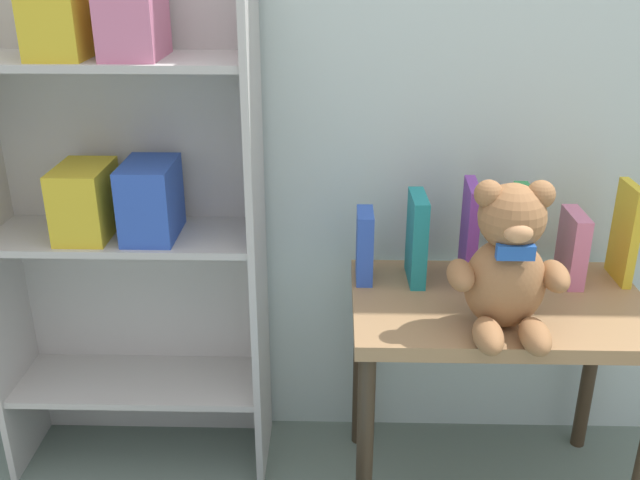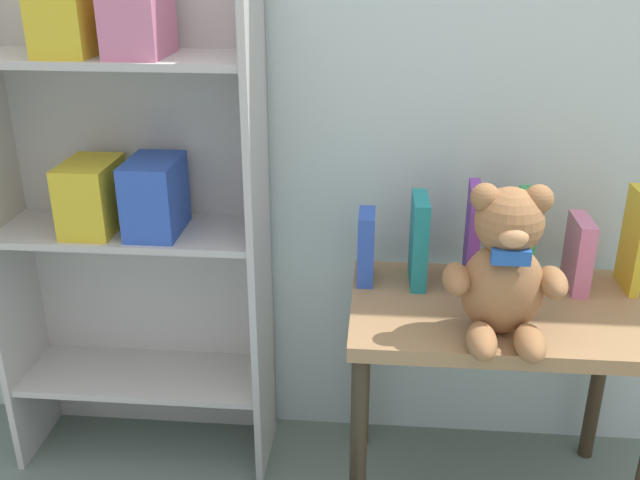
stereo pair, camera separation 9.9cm
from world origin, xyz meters
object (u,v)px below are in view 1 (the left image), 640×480
object	(u,v)px
book_standing_green	(520,234)
book_standing_purple	(469,233)
book_standing_blue	(365,246)
book_standing_yellow	(625,233)
book_standing_teal	(417,238)
bookshelf_side	(124,194)
teddy_bear	(508,265)
book_standing_pink	(573,247)
display_table	(497,331)

from	to	relation	value
book_standing_green	book_standing_purple	bearing A→B (deg)	-173.55
book_standing_green	book_standing_blue	bearing A→B (deg)	-176.20
book_standing_blue	book_standing_yellow	world-z (taller)	book_standing_yellow
book_standing_blue	book_standing_teal	bearing A→B (deg)	0.62
book_standing_teal	book_standing_green	distance (m)	0.26
book_standing_blue	book_standing_yellow	distance (m)	0.66
bookshelf_side	teddy_bear	distance (m)	0.97
bookshelf_side	book_standing_teal	distance (m)	0.75
bookshelf_side	book_standing_pink	world-z (taller)	bookshelf_side
book_standing_teal	book_standing_pink	xyz separation A→B (m)	(0.39, 0.00, -0.02)
display_table	book_standing_blue	xyz separation A→B (m)	(-0.33, 0.11, 0.18)
book_standing_purple	book_standing_yellow	distance (m)	0.39
book_standing_teal	book_standing_blue	bearing A→B (deg)	179.06
teddy_bear	book_standing_blue	world-z (taller)	teddy_bear
teddy_bear	book_standing_yellow	bearing A→B (deg)	36.49
book_standing_pink	book_standing_yellow	distance (m)	0.14
bookshelf_side	teddy_bear	size ratio (longest dim) A/B	4.00
teddy_bear	book_standing_pink	bearing A→B (deg)	48.06
book_standing_purple	book_standing_pink	distance (m)	0.26
book_standing_blue	book_standing_yellow	bearing A→B (deg)	1.58
book_standing_teal	display_table	bearing A→B (deg)	-31.15
book_standing_green	book_standing_pink	size ratio (longest dim) A/B	1.32
teddy_bear	display_table	bearing A→B (deg)	79.28
display_table	book_standing_yellow	size ratio (longest dim) A/B	2.80
book_standing_yellow	display_table	bearing A→B (deg)	-159.46
display_table	book_standing_yellow	world-z (taller)	book_standing_yellow
bookshelf_side	display_table	xyz separation A→B (m)	(0.94, -0.16, -0.29)
bookshelf_side	book_standing_teal	bearing A→B (deg)	-3.68
display_table	book_standing_yellow	xyz separation A→B (m)	(0.33, 0.13, 0.21)
bookshelf_side	book_standing_blue	size ratio (longest dim) A/B	7.50
book_standing_pink	book_standing_purple	bearing A→B (deg)	179.28
book_standing_blue	book_standing_purple	xyz separation A→B (m)	(0.26, 0.00, 0.04)
display_table	book_standing_pink	world-z (taller)	book_standing_pink
book_standing_teal	teddy_bear	bearing A→B (deg)	-56.54
book_standing_blue	book_standing_yellow	xyz separation A→B (m)	(0.65, 0.02, 0.04)
bookshelf_side	book_standing_blue	xyz separation A→B (m)	(0.62, -0.05, -0.12)
book_standing_purple	book_standing_pink	xyz separation A→B (m)	(0.26, -0.00, -0.04)
book_standing_blue	book_standing_teal	xyz separation A→B (m)	(0.13, 0.00, 0.02)
book_standing_purple	book_standing_blue	bearing A→B (deg)	-176.11
book_standing_blue	book_standing_green	xyz separation A→B (m)	(0.39, 0.02, 0.03)
bookshelf_side	book_standing_teal	world-z (taller)	bookshelf_side
teddy_bear	book_standing_green	bearing A→B (deg)	70.81
book_standing_green	display_table	bearing A→B (deg)	-115.79
bookshelf_side	book_standing_pink	xyz separation A→B (m)	(1.14, -0.05, -0.12)
book_standing_green	book_standing_teal	bearing A→B (deg)	-175.25
book_standing_purple	display_table	bearing A→B (deg)	-57.70
teddy_bear	book_standing_yellow	size ratio (longest dim) A/B	1.35
book_standing_blue	book_standing_teal	size ratio (longest dim) A/B	0.81
teddy_bear	book_standing_blue	bearing A→B (deg)	141.05
book_standing_pink	book_standing_yellow	world-z (taller)	book_standing_yellow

